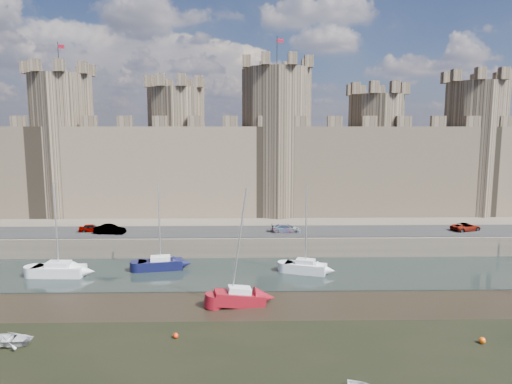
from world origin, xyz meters
TOP-DOWN VIEW (x-y plane):
  - water_channel at (0.00, 24.00)m, footprint 160.00×12.00m
  - quay at (0.00, 60.00)m, footprint 160.00×60.00m
  - road at (0.00, 34.00)m, footprint 160.00×7.00m
  - castle at (-0.64, 48.00)m, footprint 108.50×11.00m
  - car_0 at (-23.47, 34.28)m, footprint 3.33×1.75m
  - car_1 at (-20.62, 32.90)m, footprint 4.11×1.88m
  - car_2 at (2.40, 33.47)m, footprint 3.91×1.60m
  - car_3 at (26.61, 33.83)m, footprint 4.46×3.07m
  - sailboat_0 at (-23.43, 23.22)m, footprint 5.57×2.38m
  - sailboat_1 at (-12.72, 25.38)m, footprint 5.21×2.77m
  - sailboat_2 at (3.75, 23.77)m, footprint 4.91×3.16m
  - sailboat_4 at (-3.49, 14.60)m, footprint 4.91×2.58m
  - dinghy_6 at (-20.83, 7.06)m, footprint 3.84×2.90m
  - buoy_1 at (-8.32, 7.97)m, footprint 0.43×0.43m
  - buoy_3 at (14.93, 6.63)m, footprint 0.49×0.49m

SIDE VIEW (x-z plane):
  - water_channel at x=0.00m, z-range 0.00..0.08m
  - buoy_1 at x=-8.32m, z-range 0.00..0.43m
  - buoy_3 at x=14.93m, z-range 0.00..0.49m
  - dinghy_6 at x=-20.83m, z-range 0.00..0.75m
  - sailboat_1 at x=-12.72m, z-range -4.17..5.75m
  - sailboat_4 at x=-3.49m, z-range -4.67..6.24m
  - sailboat_2 at x=3.75m, z-range -4.15..5.74m
  - sailboat_0 at x=-23.43m, z-range -4.32..5.92m
  - quay at x=0.00m, z-range 0.00..2.50m
  - road at x=0.00m, z-range 2.50..2.60m
  - car_0 at x=-23.47m, z-range 2.50..3.58m
  - car_3 at x=26.61m, z-range 2.50..3.63m
  - car_2 at x=2.40m, z-range 2.50..3.63m
  - car_1 at x=-20.62m, z-range 2.50..3.81m
  - castle at x=-0.64m, z-range -2.83..26.17m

